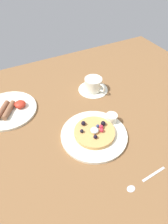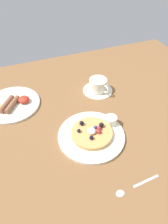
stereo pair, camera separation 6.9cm
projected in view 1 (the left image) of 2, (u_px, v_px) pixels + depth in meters
The scene contains 9 objects.
ground_plane at pixel (75, 130), 83.57cm from camera, with size 164.28×117.92×3.00cm, color brown.
pancake_plate at pixel (94, 135), 79.10cm from camera, with size 26.09×26.09×1.15cm, color white.
pancake_with_berries at pixel (95, 132), 78.20cm from camera, with size 16.01×16.01×3.53cm.
syrup_ramekin at pixel (111, 118), 82.66cm from camera, with size 4.80×4.80×3.33cm.
breakfast_plate at pixel (8, 110), 89.56cm from camera, with size 25.27×25.27×1.06cm, color white.
fried_breakfast at pixel (9, 109), 87.58cm from camera, with size 16.05×11.29×2.94cm.
coffee_saucer at pixel (93, 89), 100.72cm from camera, with size 14.61×14.61×0.70cm, color white.
coffee_cup at pixel (93, 84), 98.30cm from camera, with size 8.57×11.35×5.87cm.
teaspoon at pixel (140, 183), 65.06cm from camera, with size 16.15×2.39×0.60cm.
Camera 1 is at (-21.87, -50.77, 61.75)cm, focal length 32.29 mm.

